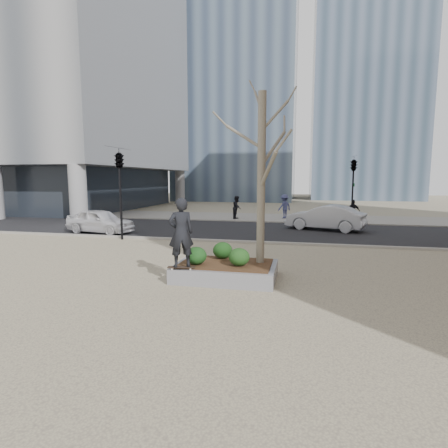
% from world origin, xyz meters
% --- Properties ---
extents(ground, '(120.00, 120.00, 0.00)m').
position_xyz_m(ground, '(0.00, 0.00, 0.00)').
color(ground, tan).
rests_on(ground, ground).
extents(street, '(60.00, 8.00, 0.02)m').
position_xyz_m(street, '(0.00, 10.00, 0.01)').
color(street, black).
rests_on(street, ground).
extents(far_sidewalk, '(60.00, 6.00, 0.02)m').
position_xyz_m(far_sidewalk, '(0.00, 17.00, 0.01)').
color(far_sidewalk, gray).
rests_on(far_sidewalk, ground).
extents(planter, '(3.00, 2.00, 0.45)m').
position_xyz_m(planter, '(1.00, 0.00, 0.23)').
color(planter, gray).
rests_on(planter, ground).
extents(planter_mulch, '(2.70, 1.70, 0.04)m').
position_xyz_m(planter_mulch, '(1.00, 0.00, 0.47)').
color(planter_mulch, '#382314').
rests_on(planter_mulch, planter).
extents(sycamore_tree, '(2.80, 2.80, 6.60)m').
position_xyz_m(sycamore_tree, '(2.00, 0.30, 3.79)').
color(sycamore_tree, gray).
rests_on(sycamore_tree, planter_mulch).
extents(shrub_left, '(0.62, 0.62, 0.52)m').
position_xyz_m(shrub_left, '(0.19, -0.39, 0.75)').
color(shrub_left, black).
rests_on(shrub_left, planter_mulch).
extents(shrub_middle, '(0.62, 0.62, 0.52)m').
position_xyz_m(shrub_middle, '(0.78, 0.53, 0.75)').
color(shrub_middle, '#153912').
rests_on(shrub_middle, planter_mulch).
extents(shrub_right, '(0.61, 0.61, 0.52)m').
position_xyz_m(shrub_right, '(1.45, -0.28, 0.75)').
color(shrub_right, '#133C16').
rests_on(shrub_right, planter_mulch).
extents(skateboard, '(0.80, 0.36, 0.08)m').
position_xyz_m(skateboard, '(-0.10, -0.88, 0.49)').
color(skateboard, black).
rests_on(skateboard, planter).
extents(skateboarder, '(0.85, 0.75, 1.96)m').
position_xyz_m(skateboarder, '(-0.10, -0.88, 1.50)').
color(skateboarder, black).
rests_on(skateboarder, skateboard).
extents(police_car, '(4.13, 2.25, 1.33)m').
position_xyz_m(police_car, '(-7.67, 7.17, 0.69)').
color(police_car, white).
rests_on(police_car, street).
extents(car_silver, '(4.72, 2.94, 1.47)m').
position_xyz_m(car_silver, '(4.56, 11.03, 0.75)').
color(car_silver, '#9C9DA4').
rests_on(car_silver, street).
extents(pedestrian_a, '(0.74, 0.90, 1.71)m').
position_xyz_m(pedestrian_a, '(-1.51, 15.58, 0.88)').
color(pedestrian_a, black).
rests_on(pedestrian_a, far_sidewalk).
extents(pedestrian_b, '(1.29, 1.31, 1.81)m').
position_xyz_m(pedestrian_b, '(1.95, 16.63, 0.93)').
color(pedestrian_b, '#393E67').
rests_on(pedestrian_b, far_sidewalk).
extents(pedestrian_c, '(1.00, 0.60, 1.59)m').
position_xyz_m(pedestrian_c, '(6.61, 14.72, 0.82)').
color(pedestrian_c, black).
rests_on(pedestrian_c, far_sidewalk).
extents(traffic_light_near, '(0.60, 2.48, 4.50)m').
position_xyz_m(traffic_light_near, '(-5.50, 5.60, 2.25)').
color(traffic_light_near, black).
rests_on(traffic_light_near, ground).
extents(traffic_light_far, '(0.60, 2.48, 4.50)m').
position_xyz_m(traffic_light_far, '(6.50, 14.60, 2.25)').
color(traffic_light_far, black).
rests_on(traffic_light_far, ground).
extents(building_glass_a, '(16.00, 16.00, 45.00)m').
position_xyz_m(building_glass_a, '(-6.00, 42.00, 22.50)').
color(building_glass_a, slate).
rests_on(building_glass_a, ground).
extents(building_glass_b, '(15.00, 15.00, 55.00)m').
position_xyz_m(building_glass_b, '(12.00, 48.00, 27.50)').
color(building_glass_b, slate).
rests_on(building_glass_b, ground).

